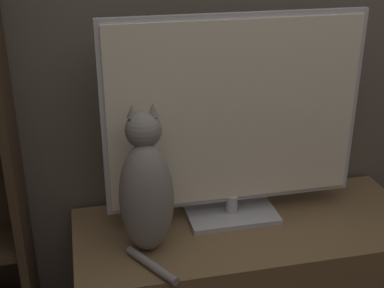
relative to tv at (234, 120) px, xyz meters
The scene contains 3 objects.
tv_stand 0.66m from the tv, 59.53° to the right, with size 1.29×0.53×0.51m.
tv is the anchor object (origin of this frame).
cat 0.41m from the tv, 158.23° to the right, with size 0.19×0.32×0.52m.
Camera 1 is at (-0.59, -0.70, 1.59)m, focal length 50.00 mm.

